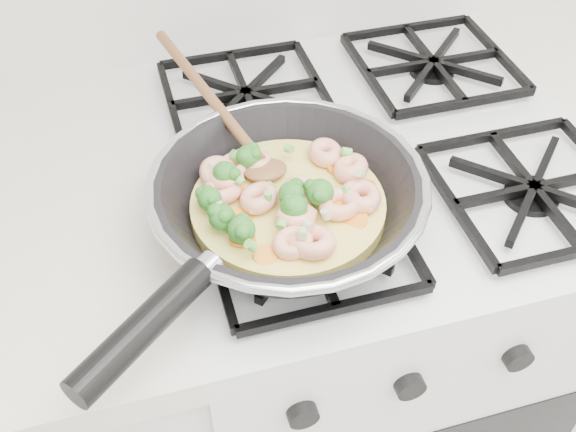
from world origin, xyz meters
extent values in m
cube|color=white|center=(0.00, 1.70, 0.45)|extent=(0.60, 0.60, 0.90)
cube|color=black|center=(0.00, 1.70, 0.91)|extent=(0.56, 0.56, 0.02)
torus|color=#BBBBC3|center=(-0.16, 1.58, 0.98)|extent=(0.32, 0.32, 0.01)
cylinder|color=black|center=(-0.35, 1.42, 0.98)|extent=(0.15, 0.13, 0.03)
cylinder|color=#EFDD68|center=(-0.16, 1.58, 0.95)|extent=(0.23, 0.23, 0.02)
ellipsoid|color=brown|center=(-0.18, 1.62, 0.97)|extent=(0.05, 0.06, 0.02)
cylinder|color=brown|center=(-0.22, 1.76, 0.99)|extent=(0.09, 0.26, 0.05)
torus|color=#FFB896|center=(-0.24, 1.60, 0.97)|extent=(0.06, 0.06, 0.03)
torus|color=#FFB896|center=(-0.23, 1.63, 0.97)|extent=(0.06, 0.06, 0.02)
torus|color=#FFB896|center=(-0.10, 1.64, 0.97)|extent=(0.05, 0.05, 0.02)
torus|color=#FFB896|center=(-0.20, 1.58, 0.97)|extent=(0.07, 0.07, 0.03)
torus|color=#FFB896|center=(-0.08, 1.60, 0.97)|extent=(0.07, 0.07, 0.03)
torus|color=#FFB896|center=(-0.23, 1.63, 0.97)|extent=(0.07, 0.07, 0.02)
torus|color=#FFB896|center=(-0.21, 1.64, 0.97)|extent=(0.06, 0.06, 0.02)
torus|color=#FFB896|center=(-0.11, 1.54, 0.97)|extent=(0.07, 0.07, 0.02)
torus|color=#FFB896|center=(-0.16, 1.50, 0.97)|extent=(0.08, 0.08, 0.02)
torus|color=#FFB896|center=(-0.15, 1.58, 0.97)|extent=(0.07, 0.07, 0.03)
torus|color=#FFB896|center=(-0.17, 1.54, 0.97)|extent=(0.05, 0.05, 0.02)
torus|color=#FFB896|center=(-0.18, 1.64, 0.97)|extent=(0.05, 0.05, 0.03)
torus|color=#FFB896|center=(-0.09, 1.55, 0.97)|extent=(0.06, 0.06, 0.02)
torus|color=#FFB896|center=(-0.18, 1.50, 0.97)|extent=(0.05, 0.05, 0.03)
ellipsoid|color=#37802A|center=(-0.17, 1.54, 0.98)|extent=(0.04, 0.04, 0.03)
ellipsoid|color=#37802A|center=(-0.19, 1.64, 0.98)|extent=(0.04, 0.04, 0.03)
ellipsoid|color=#37802A|center=(-0.16, 1.56, 0.98)|extent=(0.04, 0.04, 0.03)
ellipsoid|color=#37802A|center=(-0.25, 1.58, 0.98)|extent=(0.04, 0.04, 0.03)
ellipsoid|color=#37802A|center=(-0.23, 1.62, 0.98)|extent=(0.04, 0.04, 0.03)
ellipsoid|color=#37802A|center=(-0.13, 1.56, 0.98)|extent=(0.04, 0.04, 0.03)
ellipsoid|color=#37802A|center=(-0.25, 1.55, 0.98)|extent=(0.04, 0.04, 0.03)
ellipsoid|color=#37802A|center=(-0.23, 1.53, 0.98)|extent=(0.04, 0.04, 0.03)
cylinder|color=orange|center=(-0.16, 1.50, 0.96)|extent=(0.03, 0.03, 0.01)
cylinder|color=orange|center=(-0.12, 1.55, 0.96)|extent=(0.04, 0.04, 0.01)
cylinder|color=orange|center=(-0.09, 1.62, 0.96)|extent=(0.03, 0.03, 0.01)
cylinder|color=orange|center=(-0.07, 1.57, 0.96)|extent=(0.04, 0.04, 0.01)
cylinder|color=orange|center=(-0.23, 1.53, 0.96)|extent=(0.04, 0.04, 0.01)
cylinder|color=orange|center=(-0.17, 1.53, 0.96)|extent=(0.03, 0.03, 0.00)
cylinder|color=orange|center=(-0.12, 1.55, 0.96)|extent=(0.04, 0.04, 0.01)
cylinder|color=orange|center=(-0.12, 1.57, 0.96)|extent=(0.04, 0.04, 0.01)
cylinder|color=orange|center=(-0.10, 1.53, 0.96)|extent=(0.04, 0.04, 0.01)
cylinder|color=orange|center=(-0.22, 1.56, 0.96)|extent=(0.04, 0.04, 0.01)
cylinder|color=orange|center=(-0.21, 1.50, 0.96)|extent=(0.04, 0.04, 0.01)
cylinder|color=orange|center=(-0.22, 1.61, 0.96)|extent=(0.04, 0.04, 0.01)
cylinder|color=#B6C98E|center=(-0.24, 1.64, 0.97)|extent=(0.01, 0.01, 0.01)
cylinder|color=#69C44E|center=(-0.25, 1.56, 0.97)|extent=(0.01, 0.01, 0.01)
cylinder|color=#69C44E|center=(-0.19, 1.52, 0.97)|extent=(0.01, 0.01, 0.01)
cylinder|color=#69C44E|center=(-0.23, 1.50, 0.98)|extent=(0.01, 0.01, 0.01)
cylinder|color=#B6C98E|center=(-0.25, 1.57, 0.97)|extent=(0.01, 0.01, 0.01)
cylinder|color=#69C44E|center=(-0.08, 1.62, 0.98)|extent=(0.01, 0.01, 0.01)
cylinder|color=#B6C98E|center=(-0.14, 1.53, 0.97)|extent=(0.01, 0.01, 0.01)
cylinder|color=#69C44E|center=(-0.14, 1.64, 0.98)|extent=(0.01, 0.01, 0.01)
cylinder|color=#69C44E|center=(-0.10, 1.56, 0.97)|extent=(0.01, 0.01, 0.01)
cylinder|color=#69C44E|center=(-0.21, 1.65, 0.97)|extent=(0.01, 0.01, 0.01)
cylinder|color=#B6C98E|center=(-0.16, 1.51, 0.98)|extent=(0.01, 0.01, 0.01)
cylinder|color=#69C44E|center=(-0.19, 1.57, 0.98)|extent=(0.01, 0.01, 0.01)
cylinder|color=#B6C98E|center=(-0.08, 1.57, 0.98)|extent=(0.01, 0.01, 0.01)
cylinder|color=#69C44E|center=(-0.18, 1.59, 0.97)|extent=(0.01, 0.01, 0.01)
cylinder|color=#B6C98E|center=(-0.17, 1.50, 0.98)|extent=(0.01, 0.01, 0.01)
cylinder|color=#69C44E|center=(-0.23, 1.62, 0.98)|extent=(0.01, 0.01, 0.01)
cylinder|color=#69C44E|center=(-0.21, 1.60, 0.98)|extent=(0.01, 0.01, 0.01)
camera|label=1|loc=(-0.32, 1.03, 1.50)|focal=42.75mm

